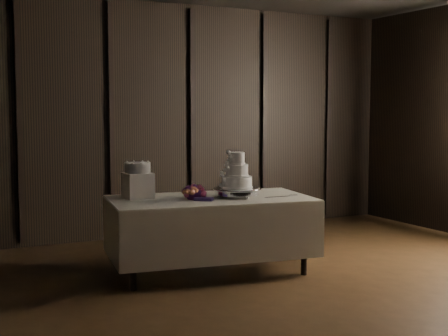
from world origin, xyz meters
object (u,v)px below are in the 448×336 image
at_px(box_pedestal, 138,185).
at_px(small_cake, 138,168).
at_px(cake_stand, 237,193).
at_px(display_table, 211,232).
at_px(bouquet, 194,193).
at_px(wedding_cake, 235,174).

height_order(box_pedestal, small_cake, small_cake).
relative_size(cake_stand, box_pedestal, 1.86).
bearing_deg(box_pedestal, display_table, -25.31).
xyz_separation_m(box_pedestal, small_cake, (0.00, 0.00, 0.18)).
bearing_deg(display_table, bouquet, -163.55).
height_order(cake_stand, box_pedestal, box_pedestal).
height_order(display_table, box_pedestal, box_pedestal).
bearing_deg(display_table, box_pedestal, 163.19).
bearing_deg(wedding_cake, cake_stand, 38.14).
bearing_deg(wedding_cake, display_table, 164.77).
relative_size(wedding_cake, small_cake, 1.41).
xyz_separation_m(display_table, box_pedestal, (-0.65, 0.31, 0.47)).
bearing_deg(cake_stand, bouquet, 172.69).
height_order(cake_stand, wedding_cake, wedding_cake).
relative_size(wedding_cake, bouquet, 0.93).
bearing_deg(box_pedestal, bouquet, -36.21).
xyz_separation_m(bouquet, box_pedestal, (-0.46, 0.34, 0.06)).
relative_size(cake_stand, bouquet, 1.26).
distance_m(display_table, cake_stand, 0.47).
bearing_deg(wedding_cake, box_pedestal, 163.52).
height_order(display_table, bouquet, bouquet).
height_order(cake_stand, bouquet, bouquet).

